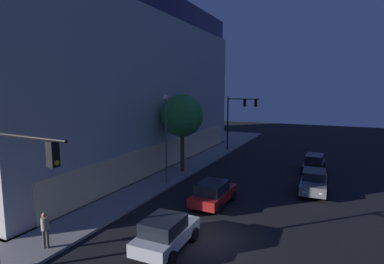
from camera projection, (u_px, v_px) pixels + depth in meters
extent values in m
plane|color=black|center=(209.00, 237.00, 16.29)|extent=(120.00, 120.00, 0.00)
cube|color=#4C4C51|center=(63.00, 154.00, 37.26)|extent=(34.43, 30.37, 0.15)
cube|color=#F6DE9E|center=(167.00, 154.00, 30.83)|extent=(30.62, 0.60, 2.60)
cube|color=#AFAFAA|center=(59.00, 92.00, 36.23)|extent=(34.03, 29.97, 14.96)
cube|color=#242045|center=(55.00, 16.00, 35.03)|extent=(33.35, 29.37, 2.50)
cylinder|color=black|center=(22.00, 136.00, 11.14)|extent=(0.38, 4.76, 0.12)
cube|color=black|center=(53.00, 154.00, 10.43)|extent=(0.34, 0.34, 0.90)
sphere|color=yellow|center=(57.00, 163.00, 10.38)|extent=(0.18, 0.18, 0.18)
cylinder|color=black|center=(228.00, 123.00, 39.33)|extent=(0.18, 0.18, 6.96)
cylinder|color=black|center=(243.00, 99.00, 38.19)|extent=(0.39, 3.95, 0.12)
cube|color=black|center=(245.00, 103.00, 38.19)|extent=(0.34, 0.34, 0.90)
sphere|color=green|center=(246.00, 105.00, 38.16)|extent=(0.18, 0.18, 0.18)
cube|color=black|center=(256.00, 103.00, 37.69)|extent=(0.34, 0.34, 0.90)
sphere|color=yellow|center=(257.00, 105.00, 37.67)|extent=(0.18, 0.18, 0.18)
cylinder|color=#575757|center=(166.00, 142.00, 24.79)|extent=(0.16, 0.16, 7.02)
sphere|color=#F9EFC6|center=(166.00, 97.00, 24.29)|extent=(0.44, 0.44, 0.44)
cylinder|color=#50351E|center=(182.00, 152.00, 28.92)|extent=(0.38, 0.38, 3.76)
sphere|color=#318A37|center=(182.00, 115.00, 28.44)|extent=(4.00, 4.00, 4.00)
cylinder|color=#4C473D|center=(48.00, 239.00, 14.85)|extent=(0.14, 0.14, 0.95)
cylinder|color=#4C473D|center=(44.00, 239.00, 14.86)|extent=(0.14, 0.14, 0.95)
cylinder|color=#A59984|center=(45.00, 224.00, 14.75)|extent=(0.36, 0.36, 0.63)
sphere|color=tan|center=(44.00, 215.00, 14.69)|extent=(0.24, 0.24, 0.24)
cube|color=#B7BABF|center=(167.00, 235.00, 15.13)|extent=(4.14, 1.94, 0.64)
cube|color=black|center=(164.00, 225.00, 14.76)|extent=(2.14, 1.72, 0.70)
cube|color=#F9F4CC|center=(175.00, 218.00, 17.17)|extent=(0.12, 0.20, 0.12)
cube|color=#F9F4CC|center=(193.00, 222.00, 16.72)|extent=(0.12, 0.20, 0.12)
cylinder|color=black|center=(163.00, 227.00, 16.71)|extent=(0.70, 0.25, 0.69)
cylinder|color=black|center=(194.00, 234.00, 15.95)|extent=(0.70, 0.25, 0.69)
cylinder|color=black|center=(137.00, 249.00, 14.40)|extent=(0.70, 0.25, 0.69)
cylinder|color=black|center=(171.00, 258.00, 13.64)|extent=(0.70, 0.25, 0.69)
cube|color=maroon|center=(214.00, 195.00, 20.91)|extent=(4.46, 2.01, 0.62)
cube|color=black|center=(212.00, 187.00, 20.53)|extent=(2.42, 1.78, 0.69)
cube|color=#F9F4CC|center=(217.00, 185.00, 23.08)|extent=(0.12, 0.20, 0.12)
cube|color=#F9F4CC|center=(232.00, 187.00, 22.57)|extent=(0.12, 0.20, 0.12)
cylinder|color=black|center=(209.00, 192.00, 22.59)|extent=(0.72, 0.26, 0.72)
cylinder|color=black|center=(233.00, 196.00, 21.75)|extent=(0.72, 0.26, 0.72)
cylinder|color=black|center=(192.00, 204.00, 20.16)|extent=(0.72, 0.26, 0.72)
cylinder|color=black|center=(219.00, 209.00, 19.32)|extent=(0.72, 0.26, 0.72)
cube|color=slate|center=(314.00, 184.00, 23.32)|extent=(4.58, 1.92, 0.71)
cube|color=black|center=(314.00, 174.00, 23.53)|extent=(2.32, 1.69, 0.63)
cube|color=#F9F4CC|center=(321.00, 194.00, 21.09)|extent=(0.12, 0.20, 0.12)
cube|color=#F9F4CC|center=(304.00, 192.00, 21.52)|extent=(0.12, 0.20, 0.12)
cylinder|color=black|center=(326.00, 196.00, 21.72)|extent=(0.70, 0.26, 0.70)
cylinder|color=black|center=(299.00, 192.00, 22.45)|extent=(0.70, 0.26, 0.70)
cylinder|color=black|center=(326.00, 185.00, 24.27)|extent=(0.70, 0.26, 0.70)
cylinder|color=black|center=(302.00, 182.00, 25.00)|extent=(0.70, 0.26, 0.70)
cube|color=black|center=(314.00, 166.00, 29.15)|extent=(4.34, 1.90, 0.64)
cube|color=black|center=(314.00, 158.00, 29.34)|extent=(2.41, 1.64, 0.70)
cube|color=#F9F4CC|center=(317.00, 171.00, 27.08)|extent=(0.13, 0.21, 0.12)
cube|color=#F9F4CC|center=(305.00, 170.00, 27.55)|extent=(0.13, 0.21, 0.12)
cylinder|color=black|center=(322.00, 173.00, 27.64)|extent=(0.69, 0.27, 0.68)
cylinder|color=black|center=(302.00, 171.00, 28.42)|extent=(0.69, 0.27, 0.68)
cylinder|color=black|center=(324.00, 167.00, 29.96)|extent=(0.69, 0.27, 0.68)
cylinder|color=black|center=(306.00, 165.00, 30.75)|extent=(0.69, 0.27, 0.68)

